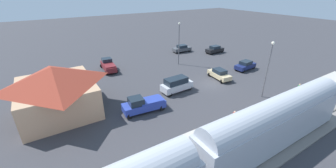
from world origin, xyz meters
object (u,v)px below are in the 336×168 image
Objects in this scene: suv_silver at (177,84)px; station_building at (56,89)px; sedan_tan at (219,74)px; sedan_black at (215,49)px; light_pole_near_platform at (269,64)px; sedan_navy at (245,65)px; light_pole_lot_center at (179,39)px; pickup_maroon at (108,65)px; pickup_blue at (143,104)px; pedestrian_waiting_far at (234,117)px; pedestrian_on_platform at (299,88)px; sedan_charcoal at (182,48)px.

station_building is at bearing 78.81° from suv_silver.
station_building is 25.01m from sedan_tan.
suv_silver is 22.85m from sedan_black.
light_pole_near_platform reaches higher than suv_silver.
station_building is at bearing 82.96° from sedan_tan.
sedan_tan is 7.45m from sedan_navy.
sedan_black is 13.02m from light_pole_lot_center.
light_pole_lot_center is at bearing -107.54° from pickup_maroon.
light_pole_near_platform reaches higher than pickup_maroon.
station_building is 1.88× the size of pickup_maroon.
pickup_blue is 1.20× the size of sedan_navy.
pedestrian_waiting_far is 0.37× the size of sedan_tan.
station_building is 2.09× the size of suv_silver.
pedestrian_on_platform and pedestrian_waiting_far have the same top height.
suv_silver is 15.44m from pickup_maroon.
sedan_black is 0.97× the size of sedan_navy.
suv_silver is 13.02m from light_pole_lot_center.
station_building is 1.88× the size of pickup_blue.
pedestrian_on_platform is at bearing 166.80° from sedan_black.
light_pole_near_platform is at bearing 154.11° from sedan_black.
pickup_blue is 1.21× the size of sedan_charcoal.
pickup_maroon is at bearing 85.36° from sedan_black.
sedan_charcoal is at bearing -81.70° from pickup_maroon.
suv_silver reaches higher than sedan_tan.
station_building reaches higher than pickup_blue.
suv_silver is 0.61× the size of light_pole_near_platform.
suv_silver is (10.72, 13.99, -0.13)m from pedestrian_on_platform.
sedan_tan is 0.84× the size of pickup_maroon.
pickup_blue is at bearing 71.21° from light_pole_near_platform.
sedan_black is 0.54× the size of light_pole_lot_center.
light_pole_lot_center reaches higher than light_pole_near_platform.
suv_silver is at bearing 49.69° from light_pole_near_platform.
sedan_navy is 13.77m from light_pole_lot_center.
sedan_navy is at bearing 165.59° from sedan_black.
pickup_maroon is at bearing 58.88° from sedan_navy.
light_pole_near_platform is at bearing 59.40° from pedestrian_on_platform.
sedan_navy is 0.84× the size of pickup_maroon.
suv_silver reaches higher than pedestrian_waiting_far.
pedestrian_waiting_far is at bearing -165.35° from pickup_maroon.
sedan_black and sedan_navy have the same top height.
sedan_navy is 0.57× the size of light_pole_near_platform.
pedestrian_on_platform is 0.20× the size of light_pole_lot_center.
sedan_tan is 0.94× the size of suv_silver.
suv_silver is (-3.12, -15.75, -2.00)m from station_building.
pickup_blue is (-2.52, 6.82, -0.12)m from suv_silver.
suv_silver is 1.07× the size of sedan_navy.
light_pole_near_platform reaches higher than sedan_navy.
pickup_blue is 0.66× the size of light_pole_lot_center.
suv_silver is at bearing 92.31° from sedan_navy.
pickup_maroon reaches higher than pedestrian_waiting_far.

